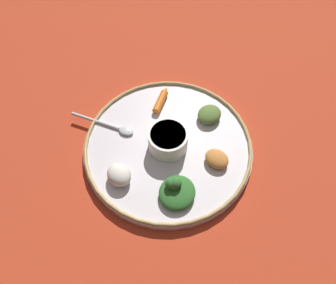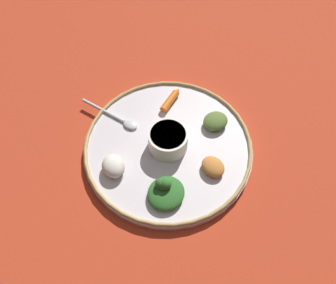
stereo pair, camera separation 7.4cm
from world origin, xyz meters
The scene contains 10 objects.
ground_plane centered at (0.00, 0.00, 0.00)m, with size 2.40×2.40×0.00m, color #B7381E.
platter centered at (0.00, 0.00, 0.01)m, with size 0.37×0.37×0.02m, color silver.
platter_rim centered at (0.00, 0.00, 0.02)m, with size 0.36×0.36×0.01m, color tan.
center_bowl centered at (0.00, 0.00, 0.04)m, with size 0.08×0.08×0.05m.
spoon centered at (-0.13, -0.02, 0.02)m, with size 0.15×0.04×0.01m.
greens_pile centered at (0.07, -0.09, 0.03)m, with size 0.08×0.08×0.04m.
carrot_near_spoon centered at (-0.08, 0.10, 0.03)m, with size 0.03×0.08×0.02m.
mound_rice_white centered at (-0.04, -0.12, 0.03)m, with size 0.05×0.05×0.03m, color silver.
mound_squash centered at (0.11, 0.02, 0.03)m, with size 0.05×0.04×0.02m, color #C67A38.
mound_collards centered at (0.04, 0.11, 0.03)m, with size 0.06×0.05×0.03m, color #567033.
Camera 1 is at (0.20, -0.34, 0.66)m, focal length 36.98 mm.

